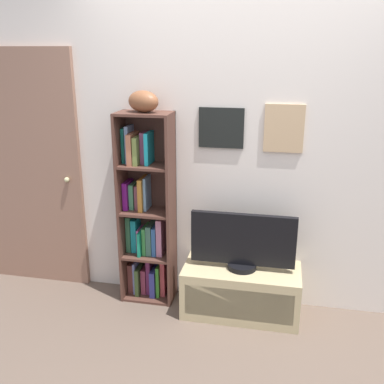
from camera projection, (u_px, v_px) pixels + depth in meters
back_wall at (242, 160)px, 3.31m from camera, size 4.80×0.08×2.34m
bookshelf at (146, 218)px, 3.48m from camera, size 0.42×0.26×1.53m
football at (143, 101)px, 3.17m from camera, size 0.29×0.24×0.16m
tv_stand at (241, 291)px, 3.38m from camera, size 0.89×0.42×0.38m
television at (243, 242)px, 3.25m from camera, size 0.78×0.22×0.44m
door at (32, 172)px, 3.65m from camera, size 0.87×0.09×1.99m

